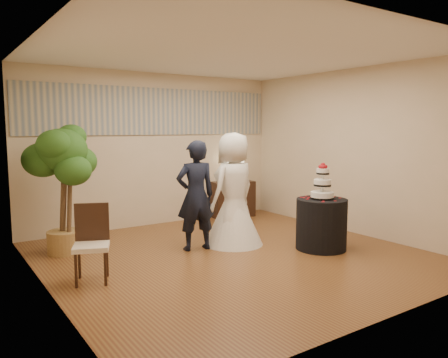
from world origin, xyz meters
TOP-DOWN VIEW (x-y plane):
  - floor at (0.00, 0.00)m, footprint 5.00×5.00m
  - ceiling at (0.00, 0.00)m, footprint 5.00×5.00m
  - wall_back at (0.00, 2.50)m, footprint 5.00×0.06m
  - wall_front at (0.00, -2.50)m, footprint 5.00×0.06m
  - wall_left at (-2.50, 0.00)m, footprint 0.06×5.00m
  - wall_right at (2.50, 0.00)m, footprint 0.06×5.00m
  - mural_border at (0.00, 2.48)m, footprint 4.90×0.02m
  - groom at (-0.29, 0.57)m, footprint 0.65×0.48m
  - bride at (0.35, 0.51)m, footprint 1.11×1.11m
  - cake_table at (1.28, -0.45)m, footprint 0.83×0.83m
  - wedding_cake at (1.28, -0.45)m, footprint 0.35×0.35m
  - console at (1.57, 2.24)m, footprint 0.90×0.49m
  - table_lamp at (1.57, 2.24)m, footprint 0.33×0.33m
  - ficus_tree at (-1.94, 1.48)m, footprint 1.10×1.10m
  - side_chair at (-2.00, 0.07)m, footprint 0.55×0.57m

SIDE VIEW (x-z plane):
  - floor at x=0.00m, z-range 0.00..0.00m
  - console at x=1.57m, z-range 0.00..0.72m
  - cake_table at x=1.28m, z-range 0.00..0.76m
  - side_chair at x=-2.00m, z-range 0.00..0.91m
  - groom at x=-0.29m, z-range 0.00..1.63m
  - bride at x=0.35m, z-range 0.00..1.74m
  - ficus_tree at x=-1.94m, z-range 0.00..1.90m
  - table_lamp at x=1.57m, z-range 0.72..1.30m
  - wedding_cake at x=1.28m, z-range 0.76..1.30m
  - wall_back at x=0.00m, z-range 0.00..2.80m
  - wall_front at x=0.00m, z-range 0.00..2.80m
  - wall_left at x=-2.50m, z-range 0.00..2.80m
  - wall_right at x=2.50m, z-range 0.00..2.80m
  - mural_border at x=0.00m, z-range 1.68..2.52m
  - ceiling at x=0.00m, z-range 2.80..2.80m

